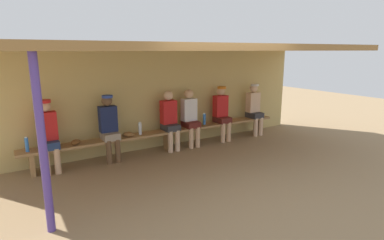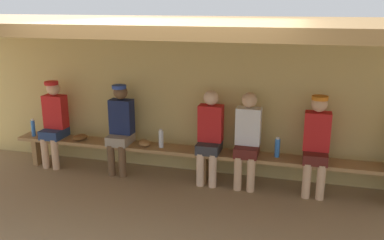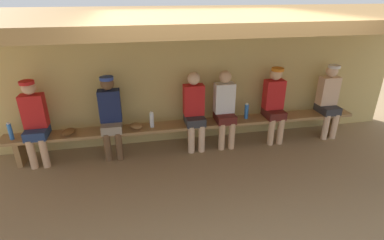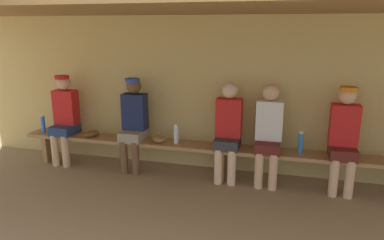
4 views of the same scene
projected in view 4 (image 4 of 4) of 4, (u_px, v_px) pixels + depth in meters
The scene contains 14 objects.
ground_plane at pixel (195, 240), 3.56m from camera, with size 24.00×24.00×0.00m, color #937754.
back_wall at pixel (230, 95), 5.15m from camera, with size 8.00×0.20×2.20m, color tan.
dugout_roof at pixel (212, 5), 3.64m from camera, with size 8.00×2.80×0.12m, color olive.
bench at pixel (223, 152), 4.91m from camera, with size 6.00×0.36×0.46m.
player_in_red at pixel (269, 131), 4.68m from camera, with size 0.34×0.42×1.34m.
player_middle at pixel (228, 128), 4.81m from camera, with size 0.34×0.42×1.34m.
player_in_blue at pixel (344, 135), 4.45m from camera, with size 0.34×0.42×1.34m.
player_rightmost at pixel (65, 115), 5.43m from camera, with size 0.34×0.42×1.34m.
player_shirtless_tan at pixel (134, 120), 5.15m from camera, with size 0.34×0.42×1.34m.
water_bottle_clear at pixel (301, 143), 4.63m from camera, with size 0.07×0.07×0.28m.
water_bottle_blue at pixel (43, 124), 5.52m from camera, with size 0.06×0.06×0.28m.
water_bottle_orange at pixel (176, 134), 5.01m from camera, with size 0.07×0.07×0.28m.
baseball_glove_dark_brown at pixel (92, 134), 5.34m from camera, with size 0.24×0.17×0.09m, color brown.
baseball_glove_worn at pixel (158, 139), 5.09m from camera, with size 0.24×0.17×0.09m, color olive.
Camera 4 is at (0.79, -3.05, 2.05)m, focal length 33.69 mm.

